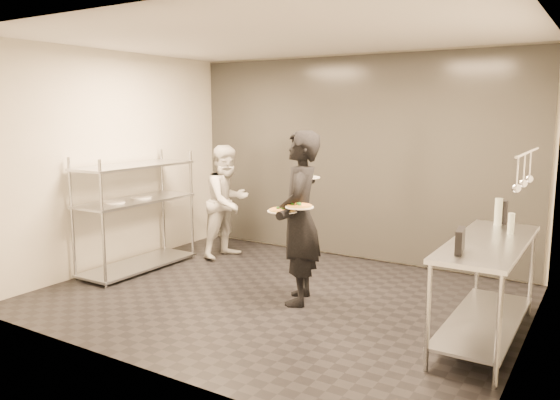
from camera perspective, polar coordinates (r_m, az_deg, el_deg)
The scene contains 13 objects.
room_shell at distance 6.84m, azimuth 4.97°, elevation 3.91°, with size 5.00×4.00×2.80m.
pass_rack at distance 7.27m, azimuth -14.82°, elevation -1.07°, with size 0.60×1.60×1.50m.
prep_counter at distance 5.17m, azimuth 20.82°, elevation -7.15°, with size 0.60×1.80×0.92m.
utensil_rail at distance 4.97m, azimuth 24.23°, elevation 2.81°, with size 0.07×1.20×0.31m.
waiter at distance 5.76m, azimuth 2.05°, elevation -1.91°, with size 0.67×0.44×1.84m, color black.
chef at distance 7.65m, azimuth -5.52°, elevation -0.16°, with size 0.76×0.60×1.57m, color silver.
pizza_plate_near at distance 5.65m, azimuth 0.26°, elevation -1.08°, with size 0.32×0.32×0.05m.
pizza_plate_far at distance 5.50m, azimuth 2.05°, elevation -0.64°, with size 0.29×0.29×0.05m.
salad_plate at distance 6.03m, azimuth 2.95°, elevation 2.56°, with size 0.27×0.27×0.07m.
pos_monitor at distance 4.58m, azimuth 18.30°, elevation -4.05°, with size 0.05×0.26×0.19m, color black.
bottle_green at distance 5.80m, azimuth 21.85°, elevation -1.14°, with size 0.08×0.08×0.27m, color gray.
bottle_clear at distance 5.42m, azimuth 23.00°, elevation -2.28°, with size 0.06×0.06×0.20m, color gray.
bottle_dark at distance 5.86m, azimuth 22.35°, elevation -1.23°, with size 0.07×0.07×0.24m, color black.
Camera 1 is at (3.07, -4.90, 2.03)m, focal length 35.00 mm.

